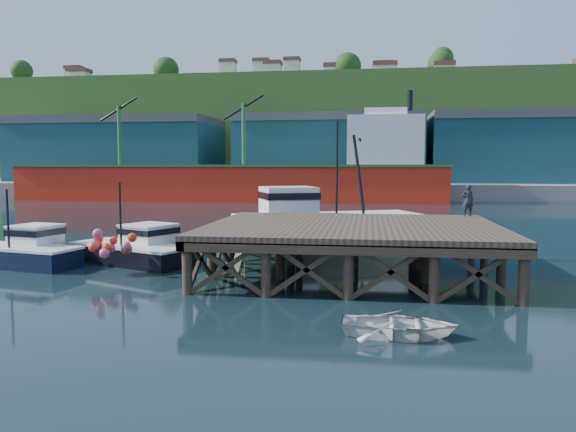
% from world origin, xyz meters
% --- Properties ---
extents(ground, '(300.00, 300.00, 0.00)m').
position_xyz_m(ground, '(0.00, 0.00, 0.00)').
color(ground, black).
rests_on(ground, ground).
extents(wharf, '(12.00, 10.00, 2.62)m').
position_xyz_m(wharf, '(5.50, -0.19, 1.94)').
color(wharf, brown).
rests_on(wharf, ground).
extents(far_quay, '(160.00, 40.00, 2.00)m').
position_xyz_m(far_quay, '(0.00, 70.00, 1.00)').
color(far_quay, gray).
rests_on(far_quay, ground).
extents(warehouse_left, '(32.00, 16.00, 9.00)m').
position_xyz_m(warehouse_left, '(-35.00, 65.00, 6.50)').
color(warehouse_left, '#17444D').
rests_on(warehouse_left, far_quay).
extents(warehouse_mid, '(28.00, 16.00, 9.00)m').
position_xyz_m(warehouse_mid, '(0.00, 65.00, 6.50)').
color(warehouse_mid, '#17444D').
rests_on(warehouse_mid, far_quay).
extents(warehouse_right, '(30.00, 16.00, 9.00)m').
position_xyz_m(warehouse_right, '(30.00, 65.00, 6.50)').
color(warehouse_right, '#17444D').
rests_on(warehouse_right, far_quay).
extents(cargo_ship, '(55.50, 10.00, 13.75)m').
position_xyz_m(cargo_ship, '(-8.46, 48.00, 3.31)').
color(cargo_ship, red).
rests_on(cargo_ship, ground).
extents(hillside, '(220.00, 50.00, 22.00)m').
position_xyz_m(hillside, '(0.00, 100.00, 11.00)').
color(hillside, '#2D511E').
rests_on(hillside, ground).
extents(boat_navy, '(5.96, 3.70, 3.54)m').
position_xyz_m(boat_navy, '(-9.44, -0.23, 0.71)').
color(boat_navy, black).
rests_on(boat_navy, ground).
extents(boat_black, '(6.57, 5.48, 3.82)m').
position_xyz_m(boat_black, '(-4.66, 1.21, 0.70)').
color(boat_black, black).
rests_on(boat_black, ground).
extents(trawler, '(11.15, 7.56, 7.05)m').
position_xyz_m(trawler, '(3.65, 8.08, 1.45)').
color(trawler, beige).
rests_on(trawler, ground).
extents(dinghy, '(3.15, 2.30, 0.64)m').
position_xyz_m(dinghy, '(7.01, -8.64, 0.32)').
color(dinghy, silver).
rests_on(dinghy, ground).
extents(dockworker, '(0.61, 0.45, 1.53)m').
position_xyz_m(dockworker, '(10.90, 4.40, 2.89)').
color(dockworker, black).
rests_on(dockworker, wharf).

